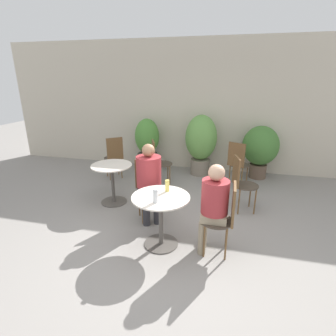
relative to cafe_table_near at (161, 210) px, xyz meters
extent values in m
plane|color=gray|center=(0.16, -0.16, -0.52)|extent=(20.00, 20.00, 0.00)
cube|color=beige|center=(0.16, 3.32, 0.98)|extent=(10.00, 0.06, 3.00)
cylinder|color=#514C47|center=(0.00, 0.00, -0.52)|extent=(0.46, 0.46, 0.01)
cylinder|color=#514C47|center=(0.00, 0.00, -0.17)|extent=(0.06, 0.06, 0.68)
cylinder|color=silver|center=(0.00, 0.00, 0.18)|extent=(0.76, 0.76, 0.02)
cylinder|color=#514C47|center=(-1.16, 1.03, -0.52)|extent=(0.46, 0.46, 0.01)
cylinder|color=#514C47|center=(-1.16, 1.03, -0.17)|extent=(0.06, 0.06, 0.68)
cylinder|color=silver|center=(-1.16, 1.03, 0.18)|extent=(0.71, 0.71, 0.02)
cylinder|color=#42382D|center=(0.72, 0.00, -0.06)|extent=(0.41, 0.41, 0.02)
cylinder|color=brown|center=(0.86, -0.13, -0.30)|extent=(0.02, 0.02, 0.45)
cylinder|color=brown|center=(0.86, 0.13, -0.30)|extent=(0.02, 0.02, 0.45)
cylinder|color=brown|center=(0.59, -0.13, -0.30)|extent=(0.02, 0.02, 0.45)
cylinder|color=brown|center=(0.59, 0.13, -0.30)|extent=(0.02, 0.02, 0.45)
cube|color=brown|center=(0.91, 0.00, 0.19)|extent=(0.03, 0.35, 0.48)
cylinder|color=#42382D|center=(-0.36, 0.63, -0.06)|extent=(0.41, 0.41, 0.02)
cylinder|color=brown|center=(-0.31, 0.81, -0.30)|extent=(0.02, 0.02, 0.45)
cylinder|color=brown|center=(-0.54, 0.67, -0.30)|extent=(0.02, 0.02, 0.45)
cylinder|color=brown|center=(-0.18, 0.58, -0.30)|extent=(0.02, 0.02, 0.45)
cylinder|color=brown|center=(-0.41, 0.44, -0.30)|extent=(0.02, 0.02, 0.45)
cube|color=brown|center=(-0.45, 0.78, 0.19)|extent=(0.32, 0.20, 0.48)
cylinder|color=#42382D|center=(-1.68, 2.20, -0.06)|extent=(0.41, 0.41, 0.02)
cylinder|color=brown|center=(-1.70, 2.01, -0.30)|extent=(0.02, 0.02, 0.45)
cylinder|color=brown|center=(-1.49, 2.18, -0.30)|extent=(0.02, 0.02, 0.45)
cylinder|color=brown|center=(-1.87, 2.22, -0.30)|extent=(0.02, 0.02, 0.45)
cylinder|color=brown|center=(-1.66, 2.39, -0.30)|extent=(0.02, 0.02, 0.45)
cube|color=brown|center=(-1.56, 2.06, 0.19)|extent=(0.29, 0.24, 0.48)
cylinder|color=#42382D|center=(1.13, 1.26, -0.06)|extent=(0.41, 0.41, 0.02)
cylinder|color=brown|center=(0.96, 1.35, -0.30)|extent=(0.02, 0.02, 0.45)
cylinder|color=brown|center=(1.03, 1.09, -0.30)|extent=(0.02, 0.02, 0.45)
cylinder|color=brown|center=(1.22, 1.42, -0.30)|extent=(0.02, 0.02, 0.45)
cylinder|color=brown|center=(1.29, 1.16, -0.30)|extent=(0.02, 0.02, 0.45)
cube|color=brown|center=(0.95, 1.21, 0.19)|extent=(0.11, 0.35, 0.48)
cylinder|color=#42382D|center=(1.03, 2.36, -0.06)|extent=(0.41, 0.41, 0.02)
cylinder|color=brown|center=(0.86, 2.30, -0.30)|extent=(0.02, 0.02, 0.45)
cylinder|color=brown|center=(1.10, 2.18, -0.30)|extent=(0.02, 0.02, 0.45)
cylinder|color=brown|center=(0.97, 2.54, -0.30)|extent=(0.02, 0.02, 0.45)
cylinder|color=brown|center=(1.21, 2.42, -0.30)|extent=(0.02, 0.02, 0.45)
cube|color=brown|center=(0.96, 2.19, 0.19)|extent=(0.33, 0.18, 0.48)
cylinder|color=#42382D|center=(-0.51, 2.05, -0.06)|extent=(0.41, 0.41, 0.02)
cylinder|color=brown|center=(-0.69, 2.12, -0.30)|extent=(0.02, 0.02, 0.45)
cylinder|color=brown|center=(-0.59, 1.88, -0.30)|extent=(0.02, 0.02, 0.45)
cylinder|color=brown|center=(-0.44, 2.22, -0.30)|extent=(0.02, 0.02, 0.45)
cylinder|color=brown|center=(-0.34, 1.98, -0.30)|extent=(0.02, 0.02, 0.45)
cube|color=brown|center=(-0.69, 1.98, 0.19)|extent=(0.16, 0.33, 0.48)
cylinder|color=gray|center=(0.56, 0.08, -0.30)|extent=(0.10, 0.10, 0.45)
cylinder|color=gray|center=(0.56, -0.07, -0.30)|extent=(0.10, 0.10, 0.45)
cube|color=gray|center=(0.68, 0.00, 0.00)|extent=(0.32, 0.29, 0.10)
cylinder|color=#9E2D33|center=(0.68, 0.00, 0.26)|extent=(0.34, 0.34, 0.43)
sphere|color=tan|center=(0.68, 0.00, 0.57)|extent=(0.20, 0.20, 0.20)
cylinder|color=#2D2D33|center=(-0.34, 0.43, -0.30)|extent=(0.11, 0.11, 0.45)
cylinder|color=#2D2D33|center=(-0.20, 0.51, -0.30)|extent=(0.11, 0.11, 0.45)
cube|color=#2D2D33|center=(-0.34, 0.59, 0.00)|extent=(0.45, 0.47, 0.11)
cylinder|color=#9E2D33|center=(-0.34, 0.59, 0.29)|extent=(0.37, 0.37, 0.47)
sphere|color=#9E7051|center=(-0.34, 0.59, 0.62)|extent=(0.19, 0.19, 0.19)
cylinder|color=silver|center=(-0.02, -0.18, 0.28)|extent=(0.06, 0.06, 0.18)
cylinder|color=#DBC65B|center=(0.04, 0.18, 0.27)|extent=(0.06, 0.06, 0.16)
cylinder|color=#47423D|center=(-1.12, 2.92, -0.32)|extent=(0.49, 0.49, 0.40)
ellipsoid|color=#4C8938|center=(-1.12, 2.92, 0.30)|extent=(0.58, 0.58, 0.84)
cylinder|color=slate|center=(0.17, 2.89, -0.34)|extent=(0.44, 0.44, 0.36)
ellipsoid|color=#609947|center=(0.17, 2.89, 0.35)|extent=(0.71, 0.71, 1.02)
cylinder|color=brown|center=(1.47, 2.95, -0.37)|extent=(0.37, 0.37, 0.31)
ellipsoid|color=#427533|center=(1.47, 2.95, 0.22)|extent=(0.78, 0.78, 0.86)
camera|label=1|loc=(0.80, -2.94, 1.63)|focal=28.00mm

